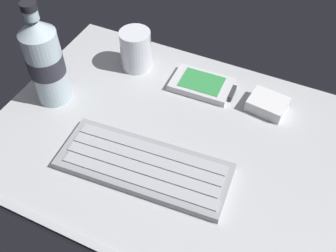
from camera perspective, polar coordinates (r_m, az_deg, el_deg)
ground_plane at (r=71.67cm, az=-0.08°, el=-2.23°), size 64.00×48.00×2.80cm
keyboard at (r=66.28cm, az=-3.52°, el=-5.79°), size 29.73×13.10×1.70cm
handheld_device at (r=79.84cm, az=5.01°, el=6.01°), size 12.97×7.96×1.50cm
juice_cup at (r=82.88cm, az=-4.68°, el=10.79°), size 6.40×6.40×8.50cm
water_bottle at (r=75.76cm, az=-17.24°, el=9.24°), size 6.73×6.73×20.80cm
charger_block at (r=77.27cm, az=14.26°, el=3.08°), size 7.62×6.40×2.40cm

